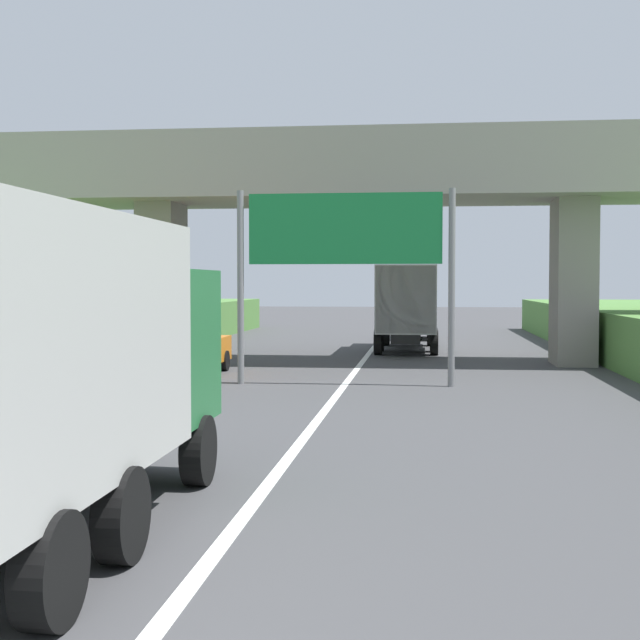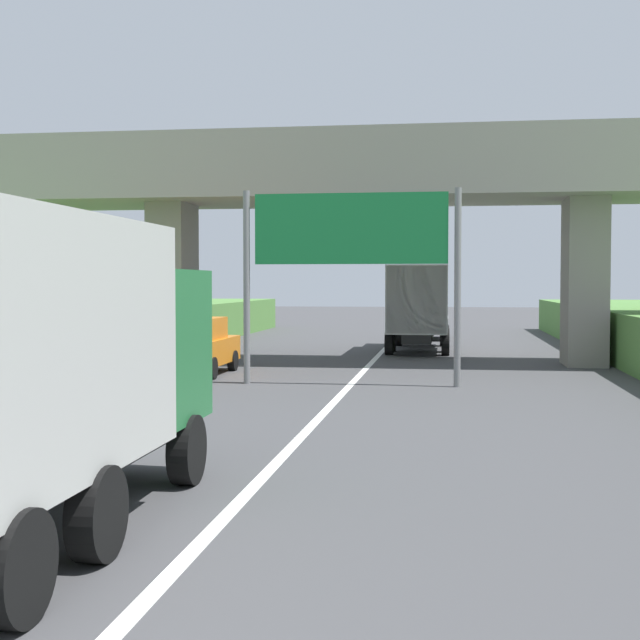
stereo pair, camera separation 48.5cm
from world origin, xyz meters
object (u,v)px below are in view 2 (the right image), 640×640
object	(u,v)px
truck_green	(21,361)
car_silver	(430,322)
overhead_highway_sign	(350,241)
car_orange	(196,346)
truck_white	(419,303)

from	to	relation	value
truck_green	car_silver	bearing A→B (deg)	84.06
overhead_highway_sign	car_orange	bearing A→B (deg)	156.73
truck_white	truck_green	bearing A→B (deg)	-96.97
overhead_highway_sign	car_orange	world-z (taller)	overhead_highway_sign
overhead_highway_sign	car_silver	xyz separation A→B (m)	(1.75, 20.20, -3.02)
truck_green	car_orange	size ratio (longest dim) A/B	1.78
truck_green	car_silver	distance (m)	35.30
car_silver	truck_white	bearing A→B (deg)	-92.20
car_silver	car_orange	bearing A→B (deg)	-110.19
truck_white	truck_green	size ratio (longest dim) A/B	1.00
truck_white	car_silver	xyz separation A→B (m)	(0.29, 7.64, -1.08)
truck_green	truck_white	bearing A→B (deg)	83.03
overhead_highway_sign	car_orange	distance (m)	6.13
overhead_highway_sign	truck_green	size ratio (longest dim) A/B	0.81
overhead_highway_sign	car_orange	size ratio (longest dim) A/B	1.43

